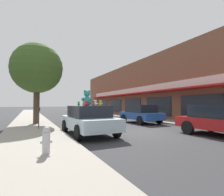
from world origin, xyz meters
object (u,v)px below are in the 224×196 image
object	(u,v)px
plush_art_car	(89,119)
teddy_bear_pink	(84,104)
teddy_bear_giant	(87,98)
teddy_bear_purple	(85,103)
teddy_bear_blue	(89,103)
teddy_bear_yellow	(100,103)
parked_car_far_center	(141,113)
teddy_bear_cream	(83,104)
teddy_bear_green	(79,104)
fire_hydrant	(46,140)
parking_meter	(39,115)
street_tree	(37,68)
teddy_bear_brown	(93,103)
teddy_bear_white	(96,103)
teddy_bear_red	(87,103)

from	to	relation	value
plush_art_car	teddy_bear_pink	xyz separation A→B (m)	(-0.40, -0.59, 0.82)
teddy_bear_giant	teddy_bear_purple	size ratio (longest dim) A/B	3.15
teddy_bear_giant	teddy_bear_blue	distance (m)	0.46
teddy_bear_blue	teddy_bear_yellow	xyz separation A→B (m)	(0.52, -0.38, -0.01)
teddy_bear_blue	parked_car_far_center	world-z (taller)	teddy_bear_blue
teddy_bear_blue	teddy_bear_cream	bearing A→B (deg)	7.44
teddy_bear_green	fire_hydrant	xyz separation A→B (m)	(-2.00, -3.93, -1.09)
teddy_bear_giant	parking_meter	distance (m)	3.40
parking_meter	teddy_bear_green	bearing A→B (deg)	-44.12
teddy_bear_green	teddy_bear_cream	size ratio (longest dim) A/B	0.98
teddy_bear_purple	teddy_bear_green	bearing A→B (deg)	-137.21
teddy_bear_cream	parking_meter	distance (m)	2.92
fire_hydrant	teddy_bear_purple	bearing A→B (deg)	54.32
teddy_bear_yellow	teddy_bear_cream	bearing A→B (deg)	-1.44
street_tree	plush_art_car	bearing A→B (deg)	-68.72
teddy_bear_blue	parked_car_far_center	distance (m)	6.54
teddy_bear_pink	street_tree	distance (m)	7.32
street_tree	teddy_bear_yellow	bearing A→B (deg)	-63.07
teddy_bear_giant	teddy_bear_brown	xyz separation A→B (m)	(0.04, -0.93, -0.27)
teddy_bear_purple	teddy_bear_giant	bearing A→B (deg)	-163.89
plush_art_car	street_tree	xyz separation A→B (m)	(-2.31, 5.92, 3.59)
teddy_bear_white	teddy_bear_cream	bearing A→B (deg)	24.85
teddy_bear_pink	teddy_bear_yellow	bearing A→B (deg)	170.87
teddy_bear_purple	parking_meter	size ratio (longest dim) A/B	0.21
teddy_bear_blue	teddy_bear_purple	xyz separation A→B (m)	(-0.48, -0.89, -0.03)
teddy_bear_purple	teddy_bear_yellow	bearing A→B (deg)	156.77
teddy_bear_blue	parking_meter	size ratio (longest dim) A/B	0.26
teddy_bear_brown	street_tree	xyz separation A→B (m)	(-2.28, 6.74, 2.75)
plush_art_car	teddy_bear_green	xyz separation A→B (m)	(-0.37, 0.62, 0.82)
teddy_bear_cream	teddy_bear_purple	world-z (taller)	teddy_bear_purple
teddy_bear_green	teddy_bear_white	world-z (taller)	teddy_bear_white
teddy_bear_giant	teddy_bear_pink	distance (m)	0.83
parking_meter	teddy_bear_purple	bearing A→B (deg)	-56.17
plush_art_car	teddy_bear_blue	world-z (taller)	teddy_bear_blue
fire_hydrant	teddy_bear_cream	bearing A→B (deg)	60.42
plush_art_car	fire_hydrant	bearing A→B (deg)	-127.07
teddy_bear_purple	parking_meter	bearing A→B (deg)	-106.06
teddy_bear_white	parking_meter	world-z (taller)	teddy_bear_white
teddy_bear_pink	parking_meter	world-z (taller)	teddy_bear_pink
street_tree	teddy_bear_white	bearing A→B (deg)	-60.33
plush_art_car	parking_meter	world-z (taller)	plush_art_car
street_tree	parking_meter	distance (m)	4.86
teddy_bear_white	teddy_bear_pink	bearing A→B (deg)	72.02
plush_art_car	teddy_bear_brown	bearing A→B (deg)	-93.58
teddy_bear_brown	parked_car_far_center	size ratio (longest dim) A/B	0.07
teddy_bear_blue	parking_meter	distance (m)	3.28
teddy_bear_white	street_tree	bearing A→B (deg)	-39.64
teddy_bear_red	parking_meter	xyz separation A→B (m)	(-1.92, 3.33, -0.69)
teddy_bear_giant	parking_meter	world-z (taller)	teddy_bear_giant
teddy_bear_blue	teddy_bear_purple	size ratio (longest dim) A/B	1.26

